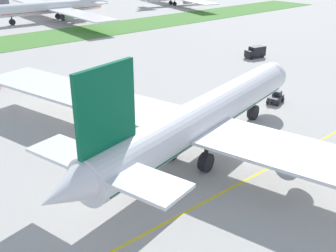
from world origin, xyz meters
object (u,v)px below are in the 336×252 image
object	(u,v)px
pushback_tug	(276,98)
service_truck_baggage_loader	(256,52)
parked_airliner_far_right	(54,7)
ground_crew_wingwalker_port	(154,178)
airliner_foreground	(200,119)

from	to	relation	value
pushback_tug	service_truck_baggage_loader	bearing A→B (deg)	44.17
service_truck_baggage_loader	parked_airliner_far_right	xyz separation A→B (m)	(-12.30, 92.61, 3.67)
pushback_tug	service_truck_baggage_loader	size ratio (longest dim) A/B	0.94
ground_crew_wingwalker_port	service_truck_baggage_loader	bearing A→B (deg)	27.61
airliner_foreground	service_truck_baggage_loader	world-z (taller)	airliner_foreground
ground_crew_wingwalker_port	parked_airliner_far_right	world-z (taller)	parked_airliner_far_right
ground_crew_wingwalker_port	service_truck_baggage_loader	world-z (taller)	service_truck_baggage_loader
pushback_tug	ground_crew_wingwalker_port	size ratio (longest dim) A/B	3.46
airliner_foreground	service_truck_baggage_loader	distance (m)	61.41
ground_crew_wingwalker_port	parked_airliner_far_right	xyz separation A→B (m)	(50.23, 125.31, 4.32)
airliner_foreground	ground_crew_wingwalker_port	distance (m)	11.03
airliner_foreground	parked_airliner_far_right	bearing A→B (deg)	71.86
airliner_foreground	parked_airliner_far_right	size ratio (longest dim) A/B	1.03
airliner_foreground	ground_crew_wingwalker_port	bearing A→B (deg)	-170.36
airliner_foreground	service_truck_baggage_loader	xyz separation A→B (m)	(52.81, 31.05, -4.29)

